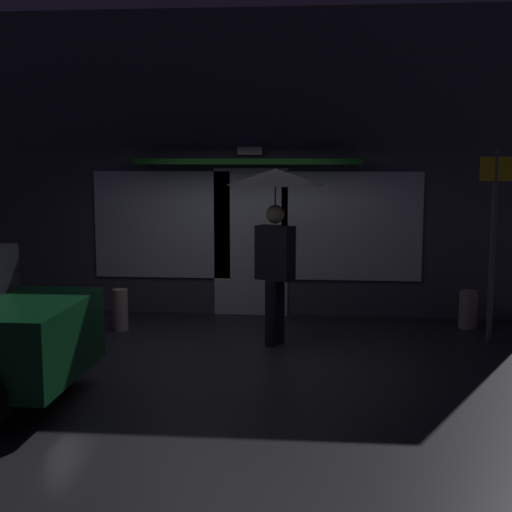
{
  "coord_description": "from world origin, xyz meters",
  "views": [
    {
      "loc": [
        1.09,
        -8.57,
        2.39
      ],
      "look_at": [
        0.24,
        0.46,
        1.13
      ],
      "focal_mm": 51.29,
      "sensor_mm": 36.0,
      "label": 1
    }
  ],
  "objects_px": {
    "person_with_umbrella": "(275,204)",
    "sidewalk_bollard_2": "(468,309)",
    "street_sign_post": "(493,234)",
    "sidewalk_bollard": "(120,310)"
  },
  "relations": [
    {
      "from": "person_with_umbrella",
      "to": "street_sign_post",
      "type": "relative_size",
      "value": 0.9
    },
    {
      "from": "person_with_umbrella",
      "to": "street_sign_post",
      "type": "height_order",
      "value": "street_sign_post"
    },
    {
      "from": "sidewalk_bollard_2",
      "to": "street_sign_post",
      "type": "bearing_deg",
      "value": -81.33
    },
    {
      "from": "person_with_umbrella",
      "to": "sidewalk_bollard_2",
      "type": "bearing_deg",
      "value": -130.37
    },
    {
      "from": "street_sign_post",
      "to": "sidewalk_bollard_2",
      "type": "relative_size",
      "value": 4.66
    },
    {
      "from": "person_with_umbrella",
      "to": "sidewalk_bollard_2",
      "type": "height_order",
      "value": "person_with_umbrella"
    },
    {
      "from": "person_with_umbrella",
      "to": "street_sign_post",
      "type": "distance_m",
      "value": 2.78
    },
    {
      "from": "street_sign_post",
      "to": "sidewalk_bollard_2",
      "type": "height_order",
      "value": "street_sign_post"
    },
    {
      "from": "sidewalk_bollard",
      "to": "sidewalk_bollard_2",
      "type": "distance_m",
      "value": 4.8
    },
    {
      "from": "person_with_umbrella",
      "to": "sidewalk_bollard_2",
      "type": "distance_m",
      "value": 3.23
    }
  ]
}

